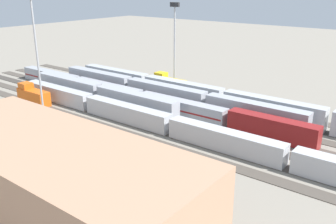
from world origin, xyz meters
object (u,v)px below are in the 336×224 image
light_mast_1 (35,36)px  train_on_track_1 (224,100)px  train_on_track_3 (135,97)px  maintenance_shed (52,173)px  train_on_track_5 (171,125)px  train_on_track_4 (100,95)px  train_on_track_6 (33,96)px  light_mast_0 (175,34)px  train_on_track_2 (165,95)px  train_on_track_0 (169,84)px

light_mast_1 → train_on_track_1: bearing=-140.8°
train_on_track_3 → maintenance_shed: 44.93m
train_on_track_5 → maintenance_shed: bearing=94.1°
train_on_track_4 → train_on_track_1: same height
train_on_track_5 → train_on_track_1: train_on_track_1 is taller
train_on_track_6 → train_on_track_3: size_ratio=0.11×
train_on_track_1 → train_on_track_6: bearing=31.8°
light_mast_0 → light_mast_1: light_mast_1 is taller
train_on_track_5 → train_on_track_2: size_ratio=1.34×
train_on_track_3 → train_on_track_1: bearing=-153.0°
light_mast_0 → train_on_track_6: bearing=60.6°
train_on_track_3 → train_on_track_5: 21.50m
light_mast_0 → maintenance_shed: 63.60m
light_mast_1 → train_on_track_2: bearing=-131.3°
train_on_track_0 → light_mast_0: bearing=-77.3°
train_on_track_2 → train_on_track_5: bearing=131.4°
train_on_track_0 → light_mast_1: (12.85, 32.14, 15.56)m
train_on_track_2 → train_on_track_0: 12.00m
train_on_track_3 → train_on_track_0: 15.02m
train_on_track_4 → train_on_track_6: bearing=36.3°
train_on_track_2 → light_mast_0: 20.38m
train_on_track_5 → train_on_track_1: size_ratio=1.00×
train_on_track_0 → maintenance_shed: 58.86m
train_on_track_5 → light_mast_1: (32.68, 7.14, 15.70)m
train_on_track_2 → maintenance_shed: bearing=109.0°
train_on_track_4 → train_on_track_0: (-6.30, -20.00, -0.45)m
train_on_track_5 → maintenance_shed: 29.75m
train_on_track_6 → maintenance_shed: (-41.85, 24.56, 2.49)m
maintenance_shed → train_on_track_6: bearing=-30.4°
train_on_track_0 → train_on_track_2: bearing=123.5°
train_on_track_6 → light_mast_1: size_ratio=0.36×
train_on_track_1 → light_mast_0: (21.32, -8.80, 12.98)m
train_on_track_6 → train_on_track_1: same height
train_on_track_6 → train_on_track_1: (-40.38, -25.00, 0.46)m
light_mast_1 → maintenance_shed: size_ratio=0.61×
train_on_track_5 → light_mast_1: bearing=12.3°
train_on_track_6 → light_mast_0: light_mast_0 is taller
train_on_track_5 → train_on_track_6: bearing=7.2°
train_on_track_6 → light_mast_0: size_ratio=0.42×
light_mast_1 → maintenance_shed: light_mast_1 is taller
train_on_track_0 → light_mast_1: size_ratio=0.36×
train_on_track_6 → light_mast_1: 17.22m
train_on_track_4 → train_on_track_0: size_ratio=4.72×
maintenance_shed → train_on_track_4: bearing=-50.8°
light_mast_0 → train_on_track_4: bearing=77.1°
train_on_track_4 → light_mast_1: bearing=61.7°
train_on_track_6 → train_on_track_0: 36.01m
train_on_track_0 → maintenance_shed: size_ratio=0.22×
maintenance_shed → train_on_track_2: bearing=-71.0°
light_mast_1 → maintenance_shed: 43.40m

